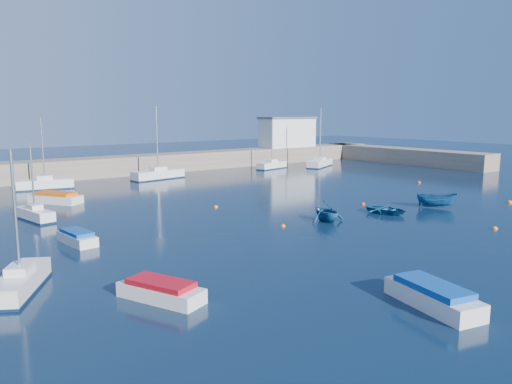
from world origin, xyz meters
TOP-DOWN VIEW (x-y plane):
  - ground at (0.00, 0.00)m, footprint 220.00×220.00m
  - back_wall at (0.00, 46.00)m, footprint 96.00×4.50m
  - right_arm at (44.00, 32.00)m, footprint 4.50×32.00m
  - harbor_office at (30.00, 46.00)m, footprint 10.00×4.00m
  - sailboat_1 at (-23.12, 4.71)m, footprint 3.92×5.31m
  - sailboat_3 at (-18.33, 21.68)m, footprint 2.14×4.81m
  - sailboat_5 at (-13.12, 38.55)m, footprint 6.32×2.85m
  - sailboat_6 at (1.13, 38.64)m, footprint 7.45×3.08m
  - sailboat_7 at (20.75, 38.98)m, footprint 6.00×2.94m
  - sailboat_8 at (28.74, 36.49)m, footprint 7.30×5.00m
  - motorboat_0 at (-18.11, -0.46)m, footprint 3.04×4.57m
  - motorboat_1 at (-17.94, 12.25)m, footprint 1.69×3.85m
  - motorboat_2 at (-14.70, 28.83)m, footprint 4.40×5.36m
  - motorboat_3 at (-8.67, -8.76)m, footprint 2.73×5.05m
  - dinghy_center at (6.74, 5.93)m, footprint 3.29×3.99m
  - dinghy_left at (0.35, 6.94)m, footprint 3.37×3.73m
  - dinghy_right at (12.63, 4.85)m, footprint 3.27×3.67m
  - buoy_0 at (-3.60, 7.68)m, footprint 0.38×0.38m
  - buoy_1 at (8.54, 10.10)m, footprint 0.40×0.40m
  - buoy_2 at (20.60, 1.98)m, footprint 0.50×0.50m
  - buoy_3 at (-3.52, 17.42)m, footprint 0.42×0.42m
  - buoy_4 at (25.50, 15.64)m, footprint 0.46×0.46m
  - buoy_5 at (8.63, -2.73)m, footprint 0.42×0.42m

SIDE VIEW (x-z plane):
  - ground at x=0.00m, z-range 0.00..0.00m
  - buoy_0 at x=-3.60m, z-range -0.19..0.19m
  - buoy_1 at x=8.54m, z-range -0.20..0.20m
  - buoy_2 at x=20.60m, z-range -0.25..0.25m
  - buoy_3 at x=-3.52m, z-range -0.21..0.21m
  - buoy_4 at x=25.50m, z-range -0.23..0.23m
  - buoy_5 at x=8.63m, z-range -0.21..0.21m
  - dinghy_center at x=6.74m, z-range 0.00..0.72m
  - motorboat_1 at x=-17.94m, z-range -0.03..0.89m
  - motorboat_0 at x=-18.11m, z-range -0.03..0.94m
  - motorboat_2 at x=-14.70m, z-range -0.03..1.04m
  - motorboat_3 at x=-8.67m, z-range -0.03..1.09m
  - sailboat_3 at x=-18.33m, z-range -2.61..3.68m
  - sailboat_1 at x=-23.12m, z-range -2.98..4.07m
  - sailboat_7 at x=20.75m, z-range -3.26..4.43m
  - sailboat_5 at x=-13.12m, z-range -3.44..4.71m
  - sailboat_8 at x=28.74m, z-range -4.05..5.33m
  - sailboat_6 at x=1.13m, z-range -4.09..5.40m
  - dinghy_right at x=12.63m, z-range 0.00..1.39m
  - dinghy_left at x=0.35m, z-range 0.00..1.73m
  - back_wall at x=0.00m, z-range 0.00..2.60m
  - right_arm at x=44.00m, z-range 0.00..2.60m
  - harbor_office at x=30.00m, z-range 2.60..7.60m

